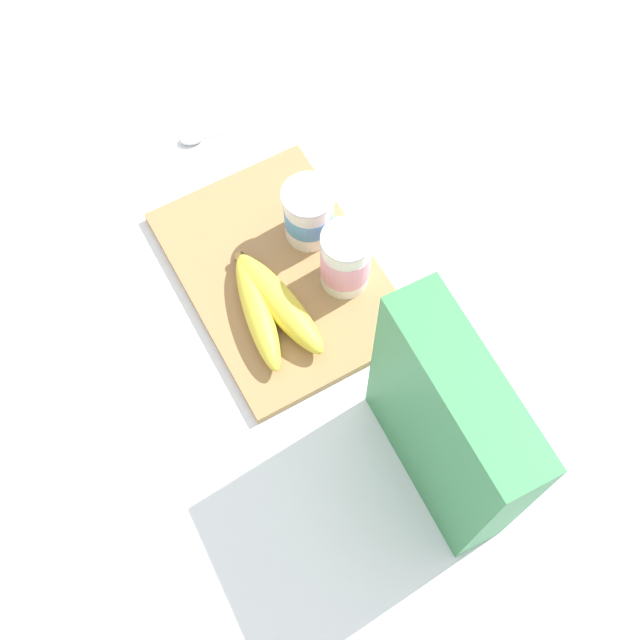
% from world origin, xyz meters
% --- Properties ---
extents(ground_plane, '(2.40, 2.40, 0.00)m').
position_xyz_m(ground_plane, '(0.00, 0.00, 0.00)').
color(ground_plane, white).
extents(cutting_board, '(0.33, 0.23, 0.01)m').
position_xyz_m(cutting_board, '(0.00, 0.00, 0.01)').
color(cutting_board, '#A37A4C').
rests_on(cutting_board, ground_plane).
extents(cereal_box, '(0.21, 0.07, 0.27)m').
position_xyz_m(cereal_box, '(0.30, 0.04, 0.14)').
color(cereal_box, '#38844C').
rests_on(cereal_box, ground_plane).
extents(yogurt_cup_front, '(0.07, 0.07, 0.09)m').
position_xyz_m(yogurt_cup_front, '(-0.03, 0.06, 0.06)').
color(yogurt_cup_front, white).
rests_on(yogurt_cup_front, cutting_board).
extents(yogurt_cup_back, '(0.06, 0.06, 0.10)m').
position_xyz_m(yogurt_cup_back, '(0.05, 0.07, 0.06)').
color(yogurt_cup_back, white).
rests_on(yogurt_cup_back, cutting_board).
extents(banana_bunch, '(0.18, 0.09, 0.04)m').
position_xyz_m(banana_bunch, '(0.05, -0.04, 0.03)').
color(banana_bunch, yellow).
rests_on(banana_bunch, cutting_board).
extents(spoon, '(0.04, 0.13, 0.01)m').
position_xyz_m(spoon, '(-0.25, 0.02, 0.01)').
color(spoon, silver).
rests_on(spoon, ground_plane).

